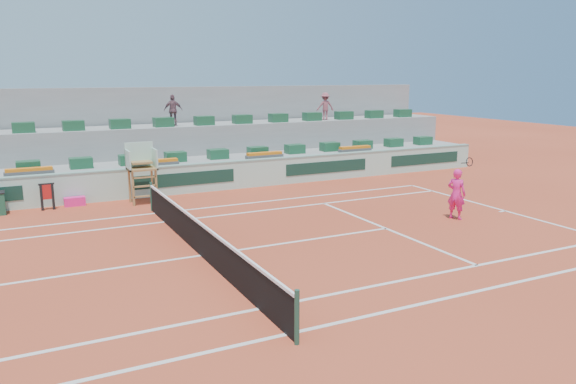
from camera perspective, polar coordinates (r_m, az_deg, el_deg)
name	(u,v)px	position (r m, az deg, el deg)	size (l,w,h in m)	color
ground	(201,256)	(16.18, -8.84, -6.42)	(90.00, 90.00, 0.00)	#A63820
seating_tier_lower	(127,175)	(26.17, -16.04, 1.66)	(36.00, 4.00, 1.20)	#979694
seating_tier_upper	(120,155)	(27.62, -16.74, 3.61)	(36.00, 2.40, 2.60)	#979694
stadium_back_wall	(113,133)	(29.09, -17.40, 5.75)	(36.00, 0.40, 4.40)	#979694
player_bag	(75,201)	(23.41, -20.85, -0.90)	(0.78, 0.35, 0.35)	#FF2188
spectator_mid	(173,110)	(27.59, -11.58, 8.13)	(0.87, 0.36, 1.49)	#764F58
spectator_right	(325,106)	(30.72, 3.79, 8.69)	(0.95, 0.55, 1.47)	#944A53
court_lines	(201,256)	(16.18, -8.84, -6.40)	(23.89, 11.09, 0.01)	silver
tennis_net	(200,238)	(16.02, -8.90, -4.63)	(0.10, 11.97, 1.10)	black
advertising_hoarding	(138,183)	(24.04, -15.02, 0.92)	(36.00, 0.34, 1.26)	#ACD8C1
umpire_chair	(141,164)	(22.91, -14.69, 2.72)	(1.10, 0.90, 2.40)	olive
seat_row_lower	(130,160)	(25.17, -15.77, 3.17)	(32.90, 0.60, 0.44)	#1A4F2F
seat_row_upper	(120,124)	(26.87, -16.71, 6.66)	(32.90, 0.60, 0.44)	#1A4F2F
flower_planters	(96,167)	(24.17, -18.89, 2.43)	(26.80, 0.36, 0.28)	#4E4E4E
towel_rack	(47,194)	(22.97, -23.28, -0.23)	(0.56, 0.09, 1.03)	black
tennis_player	(456,194)	(20.63, 16.75, -0.18)	(0.66, 0.95, 2.28)	#FF2188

